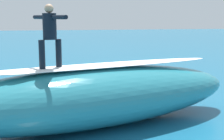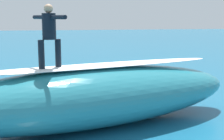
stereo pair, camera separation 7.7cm
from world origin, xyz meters
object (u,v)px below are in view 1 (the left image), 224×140
object	(u,v)px
surfboard_riding	(51,69)
surfboard_paddling	(151,92)
surfer_riding	(50,31)
surfer_paddling	(148,88)

from	to	relation	value
surfboard_riding	surfboard_paddling	xyz separation A→B (m)	(-3.77, -3.49, -1.59)
surfer_riding	surfer_paddling	bearing A→B (deg)	-166.68
surfer_riding	surfer_paddling	world-z (taller)	surfer_riding
surfboard_riding	surfer_paddling	distance (m)	5.27
surfer_riding	surfboard_riding	bearing A→B (deg)	0.00
surfboard_riding	surfboard_paddling	bearing A→B (deg)	-167.80
surfer_riding	surfer_paddling	size ratio (longest dim) A/B	0.99
surfboard_riding	surfboard_paddling	world-z (taller)	surfboard_riding
surfboard_paddling	surfer_paddling	distance (m)	0.20
surfboard_riding	surfer_riding	size ratio (longest dim) A/B	1.46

